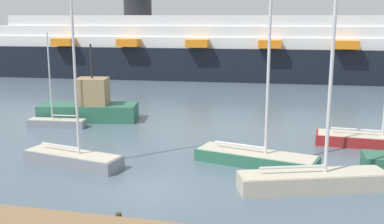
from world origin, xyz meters
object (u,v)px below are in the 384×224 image
at_px(sailboat_1, 57,122).
at_px(cruise_ship, 235,49).
at_px(fishing_boat_0, 90,106).
at_px(sailboat_0, 314,176).
at_px(sailboat_2, 73,156).
at_px(sailboat_4, 256,155).
at_px(sailboat_3, 373,138).

relative_size(sailboat_1, cruise_ship, 0.09).
bearing_deg(fishing_boat_0, sailboat_0, -45.32).
relative_size(sailboat_2, fishing_boat_0, 1.32).
distance_m(sailboat_4, fishing_boat_0, 17.07).
bearing_deg(fishing_boat_0, sailboat_2, -80.51).
distance_m(sailboat_0, sailboat_3, 9.90).
xyz_separation_m(sailboat_3, fishing_boat_0, (-21.92, 3.07, 0.62)).
relative_size(sailboat_4, cruise_ship, 0.15).
relative_size(sailboat_3, cruise_ship, 0.15).
distance_m(sailboat_1, sailboat_2, 10.21).
distance_m(sailboat_1, cruise_ship, 34.90).
xyz_separation_m(sailboat_3, sailboat_4, (-7.27, -5.68, 0.01)).
distance_m(sailboat_3, fishing_boat_0, 22.15).
distance_m(sailboat_1, fishing_boat_0, 3.30).
bearing_deg(sailboat_0, cruise_ship, 83.28).
height_order(sailboat_1, sailboat_4, sailboat_4).
bearing_deg(sailboat_2, sailboat_3, 36.87).
height_order(sailboat_3, fishing_boat_0, sailboat_3).
bearing_deg(fishing_boat_0, sailboat_4, -42.01).
distance_m(sailboat_0, sailboat_4, 4.57).
xyz_separation_m(sailboat_0, sailboat_4, (-3.14, 3.32, -0.15)).
distance_m(sailboat_0, sailboat_2, 13.55).
height_order(sailboat_4, cruise_ship, cruise_ship).
xyz_separation_m(sailboat_2, cruise_ship, (3.88, 41.79, 3.50)).
bearing_deg(sailboat_1, fishing_boat_0, -122.62).
xyz_separation_m(sailboat_2, fishing_boat_0, (-4.26, 11.29, 0.64)).
bearing_deg(fishing_boat_0, sailboat_1, -128.77).
xyz_separation_m(sailboat_1, sailboat_4, (16.14, -5.90, 0.16)).
xyz_separation_m(sailboat_0, sailboat_3, (4.13, 8.99, -0.16)).
height_order(sailboat_0, sailboat_3, sailboat_0).
bearing_deg(cruise_ship, sailboat_4, -83.54).
relative_size(sailboat_1, fishing_boat_0, 0.88).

